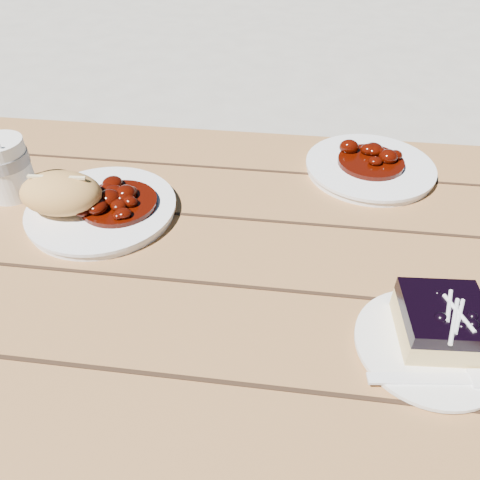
# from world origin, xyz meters

# --- Properties ---
(ground) EXTENTS (60.00, 60.00, 0.00)m
(ground) POSITION_xyz_m (0.00, 0.00, 0.00)
(ground) COLOR #AAA499
(ground) RESTS_ON ground
(picnic_table) EXTENTS (2.00, 1.55, 0.75)m
(picnic_table) POSITION_xyz_m (0.00, -0.00, 0.59)
(picnic_table) COLOR brown
(picnic_table) RESTS_ON ground
(main_plate) EXTENTS (0.25, 0.25, 0.02)m
(main_plate) POSITION_xyz_m (-0.05, 0.07, 0.76)
(main_plate) COLOR white
(main_plate) RESTS_ON picnic_table
(goulash_stew) EXTENTS (0.13, 0.13, 0.04)m
(goulash_stew) POSITION_xyz_m (-0.02, 0.07, 0.79)
(goulash_stew) COLOR #3B0902
(goulash_stew) RESTS_ON main_plate
(bread_roll) EXTENTS (0.14, 0.10, 0.07)m
(bread_roll) POSITION_xyz_m (-0.11, 0.05, 0.80)
(bread_roll) COLOR tan
(bread_roll) RESTS_ON main_plate
(dessert_plate) EXTENTS (0.18, 0.18, 0.01)m
(dessert_plate) POSITION_xyz_m (0.46, -0.16, 0.76)
(dessert_plate) COLOR white
(dessert_plate) RESTS_ON picnic_table
(blueberry_cake) EXTENTS (0.11, 0.11, 0.06)m
(blueberry_cake) POSITION_xyz_m (0.47, -0.14, 0.79)
(blueberry_cake) COLOR #EBCB80
(blueberry_cake) RESTS_ON dessert_plate
(fork_dessert) EXTENTS (0.16, 0.04, 0.00)m
(fork_dessert) POSITION_xyz_m (0.44, -0.21, 0.76)
(fork_dessert) COLOR white
(fork_dessert) RESTS_ON dessert_plate
(coffee_cup) EXTENTS (0.09, 0.09, 0.11)m
(coffee_cup) POSITION_xyz_m (-0.24, 0.10, 0.80)
(coffee_cup) COLOR white
(coffee_cup) RESTS_ON picnic_table
(second_plate) EXTENTS (0.24, 0.24, 0.02)m
(second_plate) POSITION_xyz_m (0.42, 0.27, 0.76)
(second_plate) COLOR white
(second_plate) RESTS_ON picnic_table
(second_stew) EXTENTS (0.13, 0.13, 0.04)m
(second_stew) POSITION_xyz_m (0.42, 0.27, 0.79)
(second_stew) COLOR #3B0902
(second_stew) RESTS_ON second_plate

